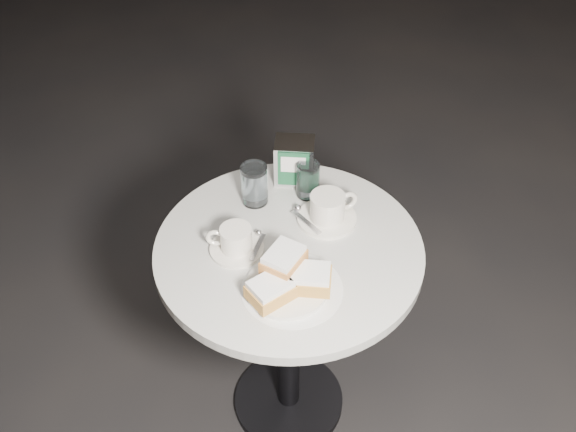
# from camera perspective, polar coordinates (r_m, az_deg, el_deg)

# --- Properties ---
(ground) EXTENTS (7.00, 7.00, 0.00)m
(ground) POSITION_cam_1_polar(r_m,az_deg,el_deg) (2.25, 0.06, -16.21)
(ground) COLOR black
(ground) RESTS_ON ground
(cafe_table) EXTENTS (0.70, 0.70, 0.74)m
(cafe_table) POSITION_cam_1_polar(r_m,az_deg,el_deg) (1.81, 0.07, -7.09)
(cafe_table) COLOR black
(cafe_table) RESTS_ON ground
(sugar_spill) EXTENTS (0.26, 0.26, 0.00)m
(sugar_spill) POSITION_cam_1_polar(r_m,az_deg,el_deg) (1.56, 0.35, -6.47)
(sugar_spill) COLOR white
(sugar_spill) RESTS_ON cafe_table
(beignet_plate) EXTENTS (0.24, 0.24, 0.10)m
(beignet_plate) POSITION_cam_1_polar(r_m,az_deg,el_deg) (1.53, -0.03, -5.70)
(beignet_plate) COLOR silver
(beignet_plate) RESTS_ON cafe_table
(coffee_cup_left) EXTENTS (0.16, 0.16, 0.07)m
(coffee_cup_left) POSITION_cam_1_polar(r_m,az_deg,el_deg) (1.63, -4.67, -2.23)
(coffee_cup_left) COLOR silver
(coffee_cup_left) RESTS_ON cafe_table
(coffee_cup_right) EXTENTS (0.20, 0.20, 0.08)m
(coffee_cup_right) POSITION_cam_1_polar(r_m,az_deg,el_deg) (1.71, 3.56, 0.57)
(coffee_cup_right) COLOR white
(coffee_cup_right) RESTS_ON cafe_table
(water_glass_left) EXTENTS (0.08, 0.08, 0.12)m
(water_glass_left) POSITION_cam_1_polar(r_m,az_deg,el_deg) (1.76, -3.00, 2.79)
(water_glass_left) COLOR silver
(water_glass_left) RESTS_ON cafe_table
(water_glass_right) EXTENTS (0.07, 0.07, 0.10)m
(water_glass_right) POSITION_cam_1_polar(r_m,az_deg,el_deg) (1.78, 1.79, 3.19)
(water_glass_right) COLOR white
(water_glass_right) RESTS_ON cafe_table
(napkin_dispenser) EXTENTS (0.12, 0.11, 0.13)m
(napkin_dispenser) POSITION_cam_1_polar(r_m,az_deg,el_deg) (1.83, 0.58, 4.93)
(napkin_dispenser) COLOR white
(napkin_dispenser) RESTS_ON cafe_table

